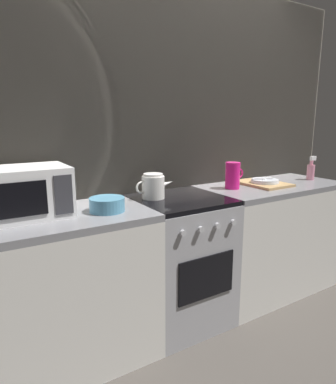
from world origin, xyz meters
TOP-DOWN VIEW (x-y plane):
  - ground_plane at (0.00, 0.00)m, footprint 8.00×8.00m
  - back_wall at (0.00, 0.32)m, footprint 3.60×0.05m
  - counter_left at (-0.90, 0.00)m, footprint 1.20×0.60m
  - stove_unit at (-0.00, -0.00)m, footprint 0.60×0.63m
  - counter_right at (0.90, 0.00)m, footprint 1.20×0.60m
  - microwave at (-0.96, 0.07)m, footprint 0.46×0.35m
  - kettle at (-0.16, 0.08)m, footprint 0.28×0.15m
  - mixing_bowl at (-0.54, -0.06)m, footprint 0.20×0.20m
  - pitcher at (0.51, 0.05)m, footprint 0.16×0.11m
  - dish_pile at (0.82, 0.02)m, footprint 0.30×0.40m
  - spray_bottle at (1.34, -0.03)m, footprint 0.08×0.06m

SIDE VIEW (x-z plane):
  - ground_plane at x=0.00m, z-range 0.00..0.00m
  - stove_unit at x=0.00m, z-range 0.00..0.90m
  - counter_left at x=-0.90m, z-range 0.00..0.90m
  - counter_right at x=0.90m, z-range 0.00..0.90m
  - dish_pile at x=0.82m, z-range 0.89..0.95m
  - mixing_bowl at x=-0.54m, z-range 0.90..0.98m
  - spray_bottle at x=1.34m, z-range 0.88..1.08m
  - kettle at x=-0.16m, z-range 0.90..1.06m
  - pitcher at x=0.51m, z-range 0.90..1.10m
  - microwave at x=-0.96m, z-range 0.90..1.17m
  - back_wall at x=0.00m, z-range 0.00..2.40m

